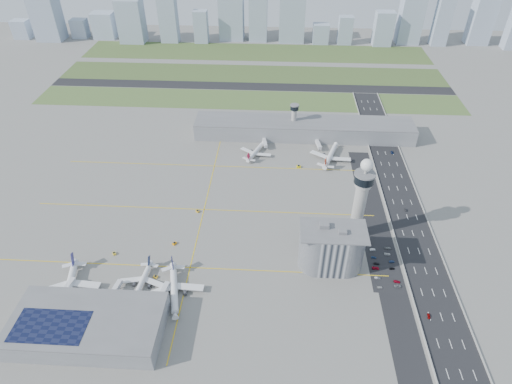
# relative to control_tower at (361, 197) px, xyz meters

# --- Properties ---
(ground) EXTENTS (1000.00, 1000.00, 0.00)m
(ground) POSITION_rel_control_tower_xyz_m (-72.00, -8.00, -35.04)
(ground) COLOR gray
(grass_strip_0) EXTENTS (480.00, 50.00, 0.08)m
(grass_strip_0) POSITION_rel_control_tower_xyz_m (-92.00, 217.00, -35.00)
(grass_strip_0) COLOR #4D6530
(grass_strip_0) RESTS_ON ground
(grass_strip_1) EXTENTS (480.00, 60.00, 0.08)m
(grass_strip_1) POSITION_rel_control_tower_xyz_m (-92.00, 292.00, -35.00)
(grass_strip_1) COLOR #405427
(grass_strip_1) RESTS_ON ground
(grass_strip_2) EXTENTS (480.00, 70.00, 0.08)m
(grass_strip_2) POSITION_rel_control_tower_xyz_m (-92.00, 372.00, -35.00)
(grass_strip_2) COLOR #395227
(grass_strip_2) RESTS_ON ground
(runway) EXTENTS (480.00, 22.00, 0.10)m
(runway) POSITION_rel_control_tower_xyz_m (-92.00, 254.00, -34.98)
(runway) COLOR black
(runway) RESTS_ON ground
(highway) EXTENTS (28.00, 500.00, 0.10)m
(highway) POSITION_rel_control_tower_xyz_m (43.00, -8.00, -34.99)
(highway) COLOR black
(highway) RESTS_ON ground
(barrier_left) EXTENTS (0.60, 500.00, 1.20)m
(barrier_left) POSITION_rel_control_tower_xyz_m (29.00, -8.00, -34.44)
(barrier_left) COLOR #9E9E99
(barrier_left) RESTS_ON ground
(barrier_right) EXTENTS (0.60, 500.00, 1.20)m
(barrier_right) POSITION_rel_control_tower_xyz_m (57.00, -8.00, -34.44)
(barrier_right) COLOR #9E9E99
(barrier_right) RESTS_ON ground
(landside_road) EXTENTS (18.00, 260.00, 0.08)m
(landside_road) POSITION_rel_control_tower_xyz_m (18.00, -18.00, -35.00)
(landside_road) COLOR black
(landside_road) RESTS_ON ground
(parking_lot) EXTENTS (20.00, 44.00, 0.10)m
(parking_lot) POSITION_rel_control_tower_xyz_m (16.00, -30.00, -34.99)
(parking_lot) COLOR black
(parking_lot) RESTS_ON ground
(taxiway_line_h_0) EXTENTS (260.00, 0.60, 0.01)m
(taxiway_line_h_0) POSITION_rel_control_tower_xyz_m (-112.00, -38.00, -35.04)
(taxiway_line_h_0) COLOR yellow
(taxiway_line_h_0) RESTS_ON ground
(taxiway_line_h_1) EXTENTS (260.00, 0.60, 0.01)m
(taxiway_line_h_1) POSITION_rel_control_tower_xyz_m (-112.00, 22.00, -35.04)
(taxiway_line_h_1) COLOR yellow
(taxiway_line_h_1) RESTS_ON ground
(taxiway_line_h_2) EXTENTS (260.00, 0.60, 0.01)m
(taxiway_line_h_2) POSITION_rel_control_tower_xyz_m (-112.00, 82.00, -35.04)
(taxiway_line_h_2) COLOR yellow
(taxiway_line_h_2) RESTS_ON ground
(taxiway_line_v) EXTENTS (0.60, 260.00, 0.01)m
(taxiway_line_v) POSITION_rel_control_tower_xyz_m (-112.00, 22.00, -35.04)
(taxiway_line_v) COLOR yellow
(taxiway_line_v) RESTS_ON ground
(control_tower) EXTENTS (14.00, 14.00, 64.50)m
(control_tower) POSITION_rel_control_tower_xyz_m (0.00, 0.00, 0.00)
(control_tower) COLOR #ADAAA5
(control_tower) RESTS_ON ground
(secondary_tower) EXTENTS (8.60, 8.60, 31.90)m
(secondary_tower) POSITION_rel_control_tower_xyz_m (-42.00, 142.00, -16.24)
(secondary_tower) COLOR #ADAAA5
(secondary_tower) RESTS_ON ground
(admin_building) EXTENTS (42.00, 24.00, 33.50)m
(admin_building) POSITION_rel_control_tower_xyz_m (-20.01, -30.00, -19.74)
(admin_building) COLOR #B2B2B7
(admin_building) RESTS_ON ground
(terminal_pier) EXTENTS (210.00, 32.00, 15.80)m
(terminal_pier) POSITION_rel_control_tower_xyz_m (-32.00, 140.00, -27.14)
(terminal_pier) COLOR gray
(terminal_pier) RESTS_ON ground
(near_terminal) EXTENTS (84.00, 42.00, 13.00)m
(near_terminal) POSITION_rel_control_tower_xyz_m (-160.07, -90.02, -28.62)
(near_terminal) COLOR gray
(near_terminal) RESTS_ON ground
(airplane_near_a) EXTENTS (46.76, 51.95, 12.59)m
(airplane_near_a) POSITION_rel_control_tower_xyz_m (-183.21, -61.95, -28.74)
(airplane_near_a) COLOR white
(airplane_near_a) RESTS_ON ground
(airplane_near_b) EXTENTS (32.26, 37.03, 9.73)m
(airplane_near_b) POSITION_rel_control_tower_xyz_m (-139.48, -54.56, -30.18)
(airplane_near_b) COLOR white
(airplane_near_b) RESTS_ON ground
(airplane_near_c) EXTENTS (46.47, 51.29, 12.24)m
(airplane_near_c) POSITION_rel_control_tower_xyz_m (-117.50, -60.47, -28.92)
(airplane_near_c) COLOR white
(airplane_near_c) RESTS_ON ground
(airplane_far_a) EXTENTS (41.37, 44.45, 10.04)m
(airplane_far_a) POSITION_rel_control_tower_xyz_m (-76.54, 104.00, -30.02)
(airplane_far_a) COLOR white
(airplane_far_a) RESTS_ON ground
(airplane_far_b) EXTENTS (49.99, 54.18, 12.45)m
(airplane_far_b) POSITION_rel_control_tower_xyz_m (-8.73, 100.28, -28.82)
(airplane_far_b) COLOR white
(airplane_far_b) RESTS_ON ground
(jet_bridge_near_0) EXTENTS (5.39, 14.31, 5.70)m
(jet_bridge_near_0) POSITION_rel_control_tower_xyz_m (-185.00, -69.00, -32.19)
(jet_bridge_near_0) COLOR silver
(jet_bridge_near_0) RESTS_ON ground
(jet_bridge_near_1) EXTENTS (5.39, 14.31, 5.70)m
(jet_bridge_near_1) POSITION_rel_control_tower_xyz_m (-155.00, -69.00, -32.19)
(jet_bridge_near_1) COLOR silver
(jet_bridge_near_1) RESTS_ON ground
(jet_bridge_near_2) EXTENTS (5.39, 14.31, 5.70)m
(jet_bridge_near_2) POSITION_rel_control_tower_xyz_m (-125.00, -69.00, -32.19)
(jet_bridge_near_2) COLOR silver
(jet_bridge_near_2) RESTS_ON ground
(jet_bridge_far_0) EXTENTS (5.39, 14.31, 5.70)m
(jet_bridge_far_0) POSITION_rel_control_tower_xyz_m (-70.00, 124.00, -32.19)
(jet_bridge_far_0) COLOR silver
(jet_bridge_far_0) RESTS_ON ground
(jet_bridge_far_1) EXTENTS (5.39, 14.31, 5.70)m
(jet_bridge_far_1) POSITION_rel_control_tower_xyz_m (-20.00, 124.00, -32.19)
(jet_bridge_far_1) COLOR silver
(jet_bridge_far_1) RESTS_ON ground
(tug_0) EXTENTS (3.08, 3.34, 1.60)m
(tug_0) POSITION_rel_control_tower_xyz_m (-165.99, -28.78, -34.24)
(tug_0) COLOR yellow
(tug_0) RESTS_ON ground
(tug_1) EXTENTS (3.09, 2.46, 1.59)m
(tug_1) POSITION_rel_control_tower_xyz_m (-132.68, -47.74, -34.25)
(tug_1) COLOR gold
(tug_1) RESTS_ON ground
(tug_2) EXTENTS (3.21, 3.47, 1.66)m
(tug_2) POSITION_rel_control_tower_xyz_m (-126.87, -16.81, -34.21)
(tug_2) COLOR orange
(tug_2) RESTS_ON ground
(tug_3) EXTENTS (3.31, 3.18, 1.59)m
(tug_3) POSITION_rel_control_tower_xyz_m (-116.43, 18.94, -34.25)
(tug_3) COLOR gold
(tug_3) RESTS_ON ground
(tug_4) EXTENTS (3.85, 2.85, 2.09)m
(tug_4) POSITION_rel_control_tower_xyz_m (-37.68, 84.26, -33.99)
(tug_4) COLOR yellow
(tug_4) RESTS_ON ground
(tug_5) EXTENTS (3.03, 3.76, 1.91)m
(tug_5) POSITION_rel_control_tower_xyz_m (-9.78, 102.16, -34.08)
(tug_5) COLOR orange
(tug_5) RESTS_ON ground
(car_lot_0) EXTENTS (3.31, 1.37, 1.12)m
(car_lot_0) POSITION_rel_control_tower_xyz_m (10.31, -48.13, -34.48)
(car_lot_0) COLOR silver
(car_lot_0) RESTS_ON ground
(car_lot_1) EXTENTS (3.80, 1.51, 1.23)m
(car_lot_1) POSITION_rel_control_tower_xyz_m (10.32, -40.46, -34.42)
(car_lot_1) COLOR gray
(car_lot_1) RESTS_ON ground
(car_lot_2) EXTENTS (4.71, 2.29, 1.29)m
(car_lot_2) POSITION_rel_control_tower_xyz_m (10.37, -32.03, -34.40)
(car_lot_2) COLOR #B10721
(car_lot_2) RESTS_ON ground
(car_lot_3) EXTENTS (3.92, 1.90, 1.10)m
(car_lot_3) POSITION_rel_control_tower_xyz_m (11.80, -27.91, -34.49)
(car_lot_3) COLOR black
(car_lot_3) RESTS_ON ground
(car_lot_4) EXTENTS (3.43, 1.56, 1.14)m
(car_lot_4) POSITION_rel_control_tower_xyz_m (10.71, -22.28, -34.47)
(car_lot_4) COLOR navy
(car_lot_4) RESTS_ON ground
(car_lot_5) EXTENTS (4.05, 1.97, 1.28)m
(car_lot_5) POSITION_rel_control_tower_xyz_m (11.07, -14.90, -34.40)
(car_lot_5) COLOR white
(car_lot_5) RESTS_ON ground
(car_lot_6) EXTENTS (4.45, 2.13, 1.22)m
(car_lot_6) POSITION_rel_control_tower_xyz_m (21.94, -46.58, -34.43)
(car_lot_6) COLOR slate
(car_lot_6) RESTS_ON ground
(car_lot_7) EXTENTS (4.45, 2.28, 1.24)m
(car_lot_7) POSITION_rel_control_tower_xyz_m (22.11, -42.85, -34.42)
(car_lot_7) COLOR maroon
(car_lot_7) RESTS_ON ground
(car_lot_8) EXTENTS (3.62, 1.88, 1.18)m
(car_lot_8) POSITION_rel_control_tower_xyz_m (21.15, -31.81, -34.45)
(car_lot_8) COLOR black
(car_lot_8) RESTS_ON ground
(car_lot_9) EXTENTS (3.73, 1.67, 1.19)m
(car_lot_9) POSITION_rel_control_tower_xyz_m (22.11, -25.53, -34.45)
(car_lot_9) COLOR #162747
(car_lot_9) RESTS_ON ground
(car_lot_10) EXTENTS (4.42, 2.48, 1.17)m
(car_lot_10) POSITION_rel_control_tower_xyz_m (20.55, -18.65, -34.46)
(car_lot_10) COLOR silver
(car_lot_10) RESTS_ON ground
(car_lot_11) EXTENTS (4.63, 2.15, 1.31)m
(car_lot_11) POSITION_rel_control_tower_xyz_m (22.04, -12.92, -34.39)
(car_lot_11) COLOR gray
(car_lot_11) RESTS_ON ground
(car_hw_0) EXTENTS (2.00, 3.93, 1.28)m
(car_hw_0) POSITION_rel_control_tower_xyz_m (35.47, -68.40, -34.40)
(car_hw_0) COLOR #7A0505
(car_hw_0) RESTS_ON ground
(car_hw_1) EXTENTS (1.52, 3.44, 1.10)m
(car_hw_1) POSITION_rel_control_tower_xyz_m (43.50, 29.66, -34.49)
(car_hw_1) COLOR black
(car_hw_1) RESTS_ON ground
(car_hw_2) EXTENTS (2.20, 4.63, 1.27)m
(car_hw_2) POSITION_rel_control_tower_xyz_m (49.08, 112.56, -34.40)
(car_hw_2) COLOR #112049
(car_hw_2) RESTS_ON ground
(car_hw_4) EXTENTS (2.05, 3.99, 1.30)m
(car_hw_4) POSITION_rel_control_tower_xyz_m (35.58, 172.65, -34.39)
(car_hw_4) COLOR slate
(car_hw_4) RESTS_ON ground
(skyline_bldg_0) EXTENTS (24.05, 19.24, 26.50)m
(skyline_bldg_0) POSITION_rel_control_tower_xyz_m (-449.77, 413.70, -21.79)
(skyline_bldg_0) COLOR #9EADC1
(skyline_bldg_0) RESTS_ON ground
(skyline_bldg_1) EXTENTS (37.63, 30.10, 65.60)m
(skyline_bldg_1) POSITION_rel_control_tower_xyz_m (-403.22, 409.61, -2.24)
(skyline_bldg_1) COLOR #9EADC1
(skyline_bldg_1) RESTS_ON ground
(skyline_bldg_2) EXTENTS (22.81, 18.25, 26.79)m
(skyline_bldg_2) POSITION_rel_control_tower_xyz_m (-363.25, 422.16, -21.65)
(skyline_bldg_2) COLOR #9EADC1
(skyline_bldg_2) RESTS_ON ground
(skyline_bldg_3) EXTENTS (32.30, 25.84, 36.93)m
(skyline_bldg_3) POSITION_rel_control_tower_xyz_m (-324.58, 423.35, -16.58)
(skyline_bldg_3) COLOR #9EADC1
(skyline_bldg_3) RESTS_ON ground
(skyline_bldg_4) EXTENTS (35.81, 28.65, 60.36)m
(skyline_bldg_4) POSITION_rel_control_tower_xyz_m (-276.47, 407.19, -4.86)
(skyline_bldg_4) COLOR #9EADC1
(skyline_bldg_4) RESTS_ON ground
(skyline_bldg_5) EXTENTS (25.49, 20.39, 66.89)m
(skyline_bldg_5) POSITION_rel_control_tower_xyz_m (-222.11, 411.66, -1.60)
(skyline_bldg_5) COLOR #9EADC1
(skyline_bldg_5) RESTS_ON ground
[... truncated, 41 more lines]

